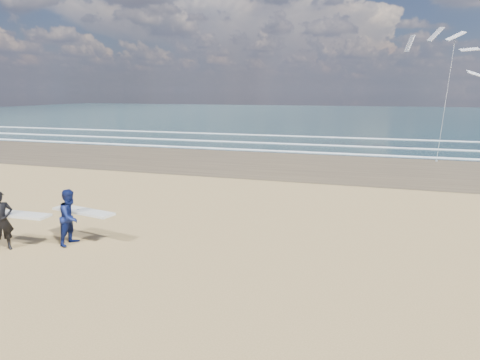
% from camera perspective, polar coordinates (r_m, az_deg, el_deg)
% --- Properties ---
extents(ocean, '(220.00, 100.00, 0.02)m').
position_cam_1_polar(ocean, '(82.19, 25.32, 7.55)').
color(ocean, '#193338').
rests_on(ocean, ground).
extents(surfer_near, '(2.21, 1.03, 1.80)m').
position_cam_1_polar(surfer_near, '(14.41, -29.03, -4.67)').
color(surfer_near, black).
rests_on(surfer_near, ground).
extents(surfer_far, '(2.26, 1.25, 1.73)m').
position_cam_1_polar(surfer_far, '(14.08, -21.52, -4.53)').
color(surfer_far, '#0D184D').
rests_on(surfer_far, ground).
extents(kite_1, '(6.00, 4.76, 9.55)m').
position_cam_1_polar(kite_1, '(33.47, 26.10, 11.96)').
color(kite_1, slate).
rests_on(kite_1, ground).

